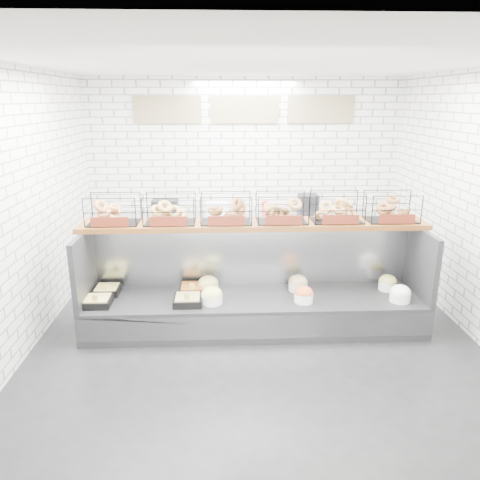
{
  "coord_description": "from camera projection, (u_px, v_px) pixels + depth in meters",
  "views": [
    {
      "loc": [
        -0.39,
        -4.83,
        2.65
      ],
      "look_at": [
        -0.17,
        0.45,
        1.06
      ],
      "focal_mm": 35.0,
      "sensor_mm": 36.0,
      "label": 1
    }
  ],
  "objects": [
    {
      "name": "ground",
      "position": [
        256.0,
        339.0,
        5.41
      ],
      "size": [
        5.5,
        5.5,
        0.0
      ],
      "primitive_type": "plane",
      "color": "black",
      "rests_on": "ground"
    },
    {
      "name": "display_case",
      "position": [
        254.0,
        301.0,
        5.64
      ],
      "size": [
        4.0,
        0.9,
        1.2
      ],
      "color": "black",
      "rests_on": "ground"
    },
    {
      "name": "bagel_shelf",
      "position": [
        254.0,
        211.0,
        5.5
      ],
      "size": [
        4.1,
        0.5,
        0.4
      ],
      "color": "#522C11",
      "rests_on": "display_case"
    },
    {
      "name": "prep_counter",
      "position": [
        245.0,
        239.0,
        7.59
      ],
      "size": [
        4.0,
        0.6,
        1.2
      ],
      "color": "#93969B",
      "rests_on": "ground"
    },
    {
      "name": "room_shell",
      "position": [
        254.0,
        153.0,
        5.39
      ],
      "size": [
        5.02,
        5.51,
        3.01
      ],
      "color": "white",
      "rests_on": "ground"
    }
  ]
}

